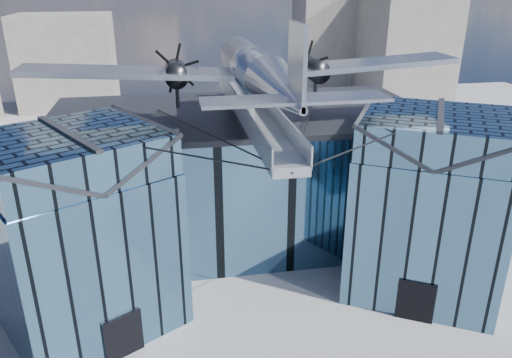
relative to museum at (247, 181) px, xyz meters
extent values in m
plane|color=gray|center=(0.00, -5.82, -5.54)|extent=(120.00, 120.00, 0.00)
cube|color=#456E8E|center=(0.00, 3.18, -0.79)|extent=(28.00, 14.00, 9.50)
cube|color=#24262B|center=(0.00, 3.18, 4.16)|extent=(28.00, 14.00, 0.40)
cube|color=#456E8E|center=(-10.50, -6.82, -0.79)|extent=(11.79, 11.43, 9.50)
cube|color=#456E8E|center=(-10.50, -6.82, 5.06)|extent=(11.56, 11.20, 2.20)
cube|color=#24262B|center=(-12.45, -7.94, 5.06)|extent=(7.98, 9.23, 2.40)
cube|color=#24262B|center=(-8.55, -5.69, 5.06)|extent=(7.98, 9.23, 2.40)
cube|color=#24262B|center=(-10.50, -6.82, 6.21)|extent=(4.30, 7.10, 0.18)
cube|color=black|center=(-8.48, -10.33, -4.24)|extent=(2.03, 1.32, 2.60)
cube|color=black|center=(-6.60, -4.57, -0.79)|extent=(0.34, 0.34, 9.50)
cube|color=#456E8E|center=(10.50, -6.82, -0.79)|extent=(11.79, 11.43, 9.50)
cube|color=#456E8E|center=(10.50, -6.82, 5.06)|extent=(11.56, 11.20, 2.20)
cube|color=#24262B|center=(8.55, -5.69, 5.06)|extent=(7.98, 9.23, 2.40)
cube|color=#24262B|center=(12.45, -7.94, 5.06)|extent=(7.98, 9.23, 2.40)
cube|color=#24262B|center=(10.50, -6.82, 6.21)|extent=(4.30, 7.10, 0.18)
cube|color=black|center=(8.48, -10.33, -4.24)|extent=(2.03, 1.32, 2.60)
cube|color=black|center=(6.60, -4.57, -0.79)|extent=(0.34, 0.34, 9.50)
cube|color=#A0A6AD|center=(0.00, -2.32, 5.56)|extent=(1.80, 21.00, 0.50)
cube|color=#A0A6AD|center=(-0.90, -2.32, 6.21)|extent=(0.08, 21.00, 1.10)
cube|color=#A0A6AD|center=(0.90, -2.32, 6.21)|extent=(0.08, 21.00, 1.10)
cylinder|color=#A0A6AD|center=(0.00, 7.18, 4.89)|extent=(0.44, 0.44, 1.35)
cylinder|color=#A0A6AD|center=(0.00, 1.18, 4.89)|extent=(0.44, 0.44, 1.35)
cylinder|color=#A0A6AD|center=(0.00, -2.82, 4.89)|extent=(0.44, 0.44, 1.35)
cylinder|color=#A0A6AD|center=(0.00, -1.82, 6.51)|extent=(0.70, 0.70, 1.40)
cylinder|color=black|center=(-5.25, -9.82, 5.86)|extent=(10.55, 6.08, 0.69)
cylinder|color=black|center=(5.25, -9.82, 5.86)|extent=(10.55, 6.08, 0.69)
cylinder|color=black|center=(-3.00, -4.32, 5.01)|extent=(6.09, 17.04, 1.19)
cylinder|color=black|center=(3.00, -4.32, 5.01)|extent=(6.09, 17.04, 1.19)
cylinder|color=#A6ABB3|center=(0.00, -1.82, 8.46)|extent=(2.50, 11.00, 2.50)
sphere|color=#A6ABB3|center=(0.00, 3.68, 8.46)|extent=(2.50, 2.50, 2.50)
cube|color=black|center=(0.00, 2.68, 9.15)|extent=(1.60, 1.40, 0.50)
cone|color=#A6ABB3|center=(0.00, -10.82, 8.76)|extent=(2.50, 7.00, 2.50)
cube|color=#A6ABB3|center=(0.00, -13.12, 10.36)|extent=(0.18, 2.40, 3.40)
cube|color=#A6ABB3|center=(0.00, -13.02, 8.96)|extent=(8.00, 1.80, 0.14)
cube|color=#A6ABB3|center=(-7.00, -0.82, 8.16)|extent=(14.00, 3.20, 1.08)
cylinder|color=black|center=(-4.60, -0.22, 7.91)|extent=(1.44, 3.20, 1.44)
cone|color=black|center=(-4.60, 1.58, 7.91)|extent=(0.70, 0.70, 0.70)
cube|color=black|center=(-4.60, 1.73, 7.91)|extent=(1.05, 0.06, 3.33)
cube|color=black|center=(-4.60, 1.73, 7.91)|extent=(2.53, 0.06, 2.53)
cube|color=black|center=(-4.60, 1.73, 7.91)|extent=(3.33, 0.06, 1.05)
cylinder|color=black|center=(-4.60, -0.82, 6.69)|extent=(0.24, 0.24, 1.75)
cube|color=#A6ABB3|center=(7.00, -0.82, 8.16)|extent=(14.00, 3.20, 1.08)
cylinder|color=black|center=(4.60, -0.22, 7.91)|extent=(1.44, 3.20, 1.44)
cone|color=black|center=(4.60, 1.58, 7.91)|extent=(0.70, 0.70, 0.70)
cube|color=black|center=(4.60, 1.73, 7.91)|extent=(1.05, 0.06, 3.33)
cube|color=black|center=(4.60, 1.73, 7.91)|extent=(2.53, 0.06, 2.53)
cube|color=black|center=(4.60, 1.73, 7.91)|extent=(3.33, 0.06, 1.05)
cylinder|color=black|center=(4.60, -0.82, 6.69)|extent=(0.24, 0.24, 1.75)
cube|color=gray|center=(32.00, 42.18, 3.46)|extent=(12.00, 14.00, 18.00)
cube|color=gray|center=(-20.00, 49.18, 1.46)|extent=(14.00, 10.00, 14.00)
cube|color=gray|center=(22.00, 52.18, 7.46)|extent=(9.00, 9.00, 26.00)
cylinder|color=black|center=(22.09, 3.14, -4.34)|extent=(0.38, 0.38, 2.39)
sphere|color=#244919|center=(22.09, 3.14, -2.22)|extent=(3.60, 3.60, 3.12)
camera|label=1|loc=(-5.32, -32.93, 13.76)|focal=35.00mm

